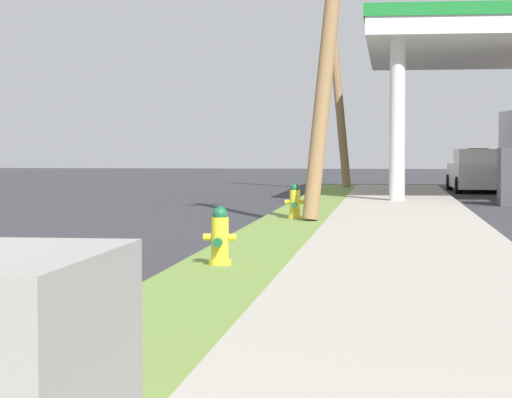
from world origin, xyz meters
TOP-DOWN VIEW (x-y plane):
  - fire_hydrant_second at (0.57, 10.37)m, footprint 0.42×0.38m
  - fire_hydrant_third at (0.73, 19.21)m, footprint 0.42×0.37m
  - utility_pole_midground at (1.48, 19.11)m, footprint 1.44×1.83m
  - utility_pole_background at (0.67, 37.50)m, footprint 1.71×0.88m
  - car_white_by_near_pump at (5.89, 36.33)m, footprint 2.08×4.56m

SIDE VIEW (x-z plane):
  - fire_hydrant_second at x=0.57m, z-range 0.07..0.82m
  - fire_hydrant_third at x=0.73m, z-range 0.07..0.82m
  - car_white_by_near_pump at x=5.89m, z-range -0.07..1.51m
  - utility_pole_midground at x=1.48m, z-range 0.20..8.35m
  - utility_pole_background at x=0.67m, z-range 0.20..8.70m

